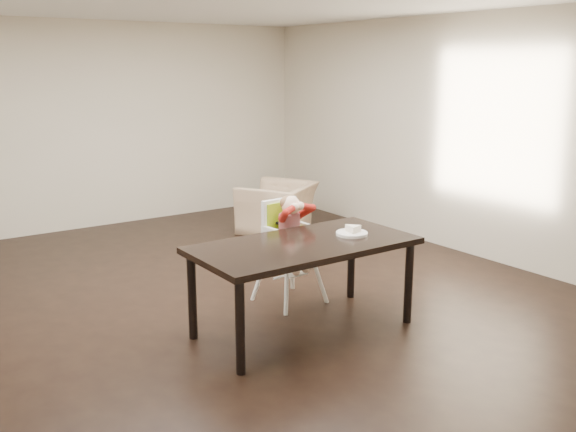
% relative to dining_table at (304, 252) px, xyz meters
% --- Properties ---
extents(ground, '(7.00, 7.00, 0.00)m').
position_rel_dining_table_xyz_m(ground, '(-0.13, 0.94, -0.67)').
color(ground, black).
rests_on(ground, ground).
extents(room_walls, '(6.02, 7.02, 2.71)m').
position_rel_dining_table_xyz_m(room_walls, '(-0.13, 0.94, 1.18)').
color(room_walls, beige).
rests_on(room_walls, ground).
extents(dining_table, '(1.80, 0.90, 0.75)m').
position_rel_dining_table_xyz_m(dining_table, '(0.00, 0.00, 0.00)').
color(dining_table, black).
rests_on(dining_table, ground).
extents(high_chair, '(0.45, 0.45, 1.00)m').
position_rel_dining_table_xyz_m(high_chair, '(0.28, 0.63, 0.03)').
color(high_chair, white).
rests_on(high_chair, ground).
extents(plate, '(0.30, 0.30, 0.08)m').
position_rel_dining_table_xyz_m(plate, '(0.47, -0.04, 0.11)').
color(plate, white).
rests_on(plate, dining_table).
extents(armchair, '(1.14, 1.03, 0.83)m').
position_rel_dining_table_xyz_m(armchair, '(1.66, 2.85, -0.25)').
color(armchair, tan).
rests_on(armchair, ground).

